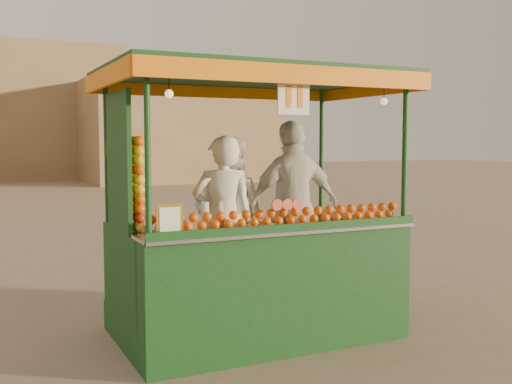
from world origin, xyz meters
name	(u,v)px	position (x,y,z in m)	size (l,w,h in m)	color
ground	(265,332)	(0.00, 0.00, 0.00)	(90.00, 90.00, 0.00)	#746553
building_right	(177,131)	(7.00, 24.00, 2.50)	(9.00, 6.00, 5.00)	#9A7B57
juice_cart	(251,253)	(-0.21, -0.11, 0.87)	(2.96, 1.92, 2.69)	#0F3913
vendor_left	(223,220)	(-0.41, 0.14, 1.18)	(0.72, 0.56, 1.73)	silver
vendor_middle	(228,215)	(-0.16, 0.61, 1.17)	(1.05, 1.05, 1.72)	beige
vendor_right	(293,206)	(0.53, 0.36, 1.26)	(1.12, 0.47, 1.90)	silver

